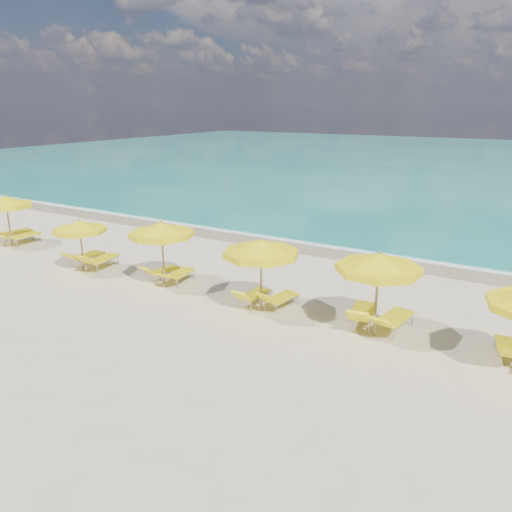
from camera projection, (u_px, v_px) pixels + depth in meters
The scene contains 21 objects.
ground_plane at pixel (233, 301), 16.69m from camera, with size 120.00×120.00×0.00m, color beige.
ocean at pixel (468, 162), 56.07m from camera, with size 120.00×80.00×0.30m, color #168070.
wet_sand_band at pixel (322, 249), 22.76m from camera, with size 120.00×2.60×0.01m, color tan.
foam_line at pixel (329, 244), 23.42m from camera, with size 120.00×1.20×0.03m, color white.
whitecap_near at pixel (298, 202), 33.58m from camera, with size 14.00×0.36×0.05m, color white.
umbrella_1 at pixel (6, 202), 22.83m from camera, with size 2.78×2.78×2.36m.
umbrella_2 at pixel (79, 227), 19.25m from camera, with size 2.08×2.08×2.09m.
umbrella_3 at pixel (161, 230), 17.74m from camera, with size 2.39×2.39×2.39m.
umbrella_4 at pixel (261, 249), 15.35m from camera, with size 2.49×2.49×2.43m.
umbrella_5 at pixel (379, 263), 13.85m from camera, with size 3.06×3.06×2.46m.
lounger_1_left at pixel (14, 236), 24.02m from camera, with size 1.01×2.02×0.89m.
lounger_1_right at pixel (24, 239), 23.46m from camera, with size 0.65×1.95×0.72m.
lounger_2_left at pixel (87, 260), 20.43m from camera, with size 0.65×1.83×0.79m.
lounger_2_right at pixel (101, 263), 19.94m from camera, with size 0.84×1.94×0.87m.
lounger_3_left at pixel (163, 274), 18.76m from camera, with size 0.77×1.64×0.73m.
lounger_3_right at pixel (179, 277), 18.41m from camera, with size 0.74×1.77×0.66m.
lounger_4_left at pixel (253, 299), 16.37m from camera, with size 0.61×1.60×0.77m.
lounger_4_right at pixel (280, 302), 16.12m from camera, with size 0.84×1.70×0.78m.
lounger_5_left at pixel (362, 317), 14.87m from camera, with size 1.00×2.02×0.91m.
lounger_5_right at pixel (393, 324), 14.45m from camera, with size 0.91×2.03×0.85m.
lounger_6_left at pixel (507, 352), 12.86m from camera, with size 0.82×1.65×0.77m.
Camera 1 is at (8.62, -12.91, 6.36)m, focal length 35.00 mm.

